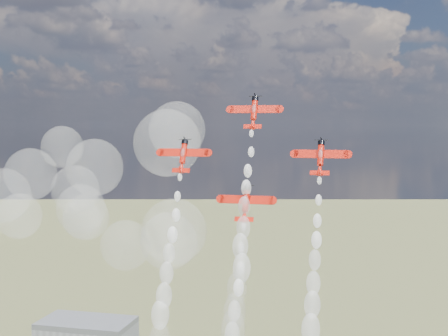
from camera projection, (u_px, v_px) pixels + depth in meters
hangar at (87, 332)px, 339.81m from camera, size 50.00×28.00×13.00m
plane_lead at (254, 112)px, 142.79m from camera, size 11.60×5.63×7.77m
plane_left at (183, 155)px, 142.78m from camera, size 11.60×5.63×7.77m
plane_right at (321, 157)px, 135.31m from camera, size 11.60×5.63×7.77m
plane_slot at (246, 203)px, 135.31m from camera, size 11.60×5.63×7.77m
smoke_trail_lead at (236, 303)px, 128.03m from camera, size 5.49×23.40×47.64m
drifted_smoke_cloud at (112, 190)px, 161.34m from camera, size 62.04×33.59×44.67m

